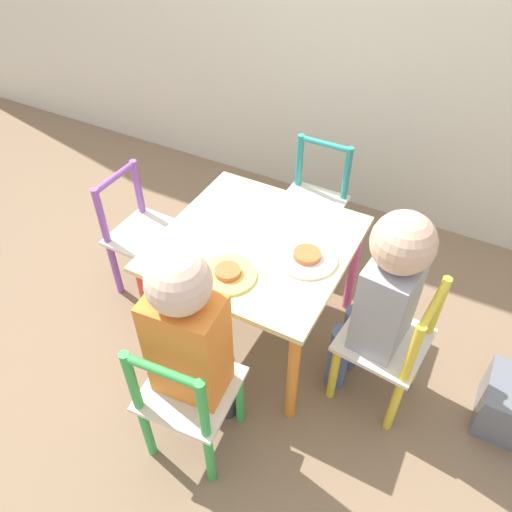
{
  "coord_description": "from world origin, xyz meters",
  "views": [
    {
      "loc": [
        0.58,
        -1.1,
        1.55
      ],
      "look_at": [
        0.0,
        0.0,
        0.38
      ],
      "focal_mm": 35.0,
      "sensor_mm": 36.0,
      "label": 1
    }
  ],
  "objects_px": {
    "chair_teal": "(312,205)",
    "child_front": "(190,338)",
    "chair_yellow": "(390,346)",
    "child_right": "(384,293)",
    "chair_purple": "(143,237)",
    "plate_front": "(228,274)",
    "chair_green": "(187,399)",
    "kids_table": "(256,255)",
    "plate_right": "(307,257)"
  },
  "relations": [
    {
      "from": "chair_green",
      "to": "chair_yellow",
      "type": "distance_m",
      "value": 0.65
    },
    {
      "from": "chair_purple",
      "to": "chair_green",
      "type": "bearing_deg",
      "value": -131.95
    },
    {
      "from": "chair_yellow",
      "to": "chair_purple",
      "type": "bearing_deg",
      "value": -87.63
    },
    {
      "from": "chair_yellow",
      "to": "chair_purple",
      "type": "relative_size",
      "value": 1.0
    },
    {
      "from": "child_front",
      "to": "child_right",
      "type": "relative_size",
      "value": 1.03
    },
    {
      "from": "chair_yellow",
      "to": "chair_purple",
      "type": "height_order",
      "value": "same"
    },
    {
      "from": "chair_yellow",
      "to": "plate_right",
      "type": "distance_m",
      "value": 0.39
    },
    {
      "from": "chair_teal",
      "to": "chair_purple",
      "type": "height_order",
      "value": "same"
    },
    {
      "from": "chair_green",
      "to": "chair_teal",
      "type": "bearing_deg",
      "value": -92.49
    },
    {
      "from": "chair_green",
      "to": "plate_right",
      "type": "relative_size",
      "value": 2.64
    },
    {
      "from": "chair_teal",
      "to": "child_front",
      "type": "bearing_deg",
      "value": -87.67
    },
    {
      "from": "chair_green",
      "to": "chair_purple",
      "type": "relative_size",
      "value": 1.0
    },
    {
      "from": "plate_front",
      "to": "plate_right",
      "type": "relative_size",
      "value": 0.9
    },
    {
      "from": "plate_right",
      "to": "plate_front",
      "type": "bearing_deg",
      "value": -135.0
    },
    {
      "from": "plate_front",
      "to": "plate_right",
      "type": "height_order",
      "value": "same"
    },
    {
      "from": "plate_right",
      "to": "kids_table",
      "type": "bearing_deg",
      "value": 180.0
    },
    {
      "from": "kids_table",
      "to": "plate_right",
      "type": "height_order",
      "value": "plate_right"
    },
    {
      "from": "plate_front",
      "to": "plate_right",
      "type": "xyz_separation_m",
      "value": [
        0.18,
        0.18,
        0.0
      ]
    },
    {
      "from": "child_right",
      "to": "plate_front",
      "type": "distance_m",
      "value": 0.47
    },
    {
      "from": "chair_green",
      "to": "chair_yellow",
      "type": "height_order",
      "value": "same"
    },
    {
      "from": "chair_yellow",
      "to": "chair_teal",
      "type": "relative_size",
      "value": 1.0
    },
    {
      "from": "chair_yellow",
      "to": "plate_front",
      "type": "distance_m",
      "value": 0.56
    },
    {
      "from": "kids_table",
      "to": "child_front",
      "type": "distance_m",
      "value": 0.46
    },
    {
      "from": "chair_yellow",
      "to": "plate_right",
      "type": "xyz_separation_m",
      "value": [
        -0.32,
        0.05,
        0.2
      ]
    },
    {
      "from": "kids_table",
      "to": "chair_teal",
      "type": "distance_m",
      "value": 0.53
    },
    {
      "from": "child_front",
      "to": "plate_front",
      "type": "bearing_deg",
      "value": -86.57
    },
    {
      "from": "kids_table",
      "to": "child_right",
      "type": "relative_size",
      "value": 0.8
    },
    {
      "from": "chair_green",
      "to": "plate_right",
      "type": "distance_m",
      "value": 0.57
    },
    {
      "from": "child_right",
      "to": "plate_front",
      "type": "height_order",
      "value": "child_right"
    },
    {
      "from": "child_right",
      "to": "plate_front",
      "type": "relative_size",
      "value": 4.28
    },
    {
      "from": "chair_purple",
      "to": "kids_table",
      "type": "bearing_deg",
      "value": -90.0
    },
    {
      "from": "plate_front",
      "to": "chair_green",
      "type": "bearing_deg",
      "value": -82.17
    },
    {
      "from": "chair_green",
      "to": "child_right",
      "type": "relative_size",
      "value": 0.68
    },
    {
      "from": "chair_green",
      "to": "plate_right",
      "type": "xyz_separation_m",
      "value": [
        0.14,
        0.51,
        0.2
      ]
    },
    {
      "from": "chair_purple",
      "to": "child_front",
      "type": "xyz_separation_m",
      "value": [
        0.55,
        -0.46,
        0.21
      ]
    },
    {
      "from": "chair_yellow",
      "to": "chair_teal",
      "type": "xyz_separation_m",
      "value": [
        -0.51,
        0.56,
        0.0
      ]
    },
    {
      "from": "chair_purple",
      "to": "plate_front",
      "type": "distance_m",
      "value": 0.58
    },
    {
      "from": "chair_teal",
      "to": "plate_front",
      "type": "xyz_separation_m",
      "value": [
        0.0,
        -0.7,
        0.2
      ]
    },
    {
      "from": "chair_yellow",
      "to": "kids_table",
      "type": "bearing_deg",
      "value": -90.0
    },
    {
      "from": "kids_table",
      "to": "chair_yellow",
      "type": "relative_size",
      "value": 1.18
    },
    {
      "from": "chair_green",
      "to": "chair_teal",
      "type": "xyz_separation_m",
      "value": [
        -0.05,
        1.02,
        0.0
      ]
    },
    {
      "from": "chair_yellow",
      "to": "chair_teal",
      "type": "bearing_deg",
      "value": -132.07
    },
    {
      "from": "plate_right",
      "to": "chair_yellow",
      "type": "bearing_deg",
      "value": -9.06
    },
    {
      "from": "chair_green",
      "to": "plate_front",
      "type": "height_order",
      "value": "chair_green"
    },
    {
      "from": "child_right",
      "to": "plate_front",
      "type": "bearing_deg",
      "value": -67.12
    },
    {
      "from": "chair_teal",
      "to": "child_right",
      "type": "distance_m",
      "value": 0.75
    },
    {
      "from": "child_front",
      "to": "chair_yellow",
      "type": "bearing_deg",
      "value": -144.69
    },
    {
      "from": "chair_teal",
      "to": "plate_front",
      "type": "bearing_deg",
      "value": -90.01
    },
    {
      "from": "chair_yellow",
      "to": "child_right",
      "type": "bearing_deg",
      "value": -90.0
    },
    {
      "from": "kids_table",
      "to": "chair_yellow",
      "type": "distance_m",
      "value": 0.53
    }
  ]
}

